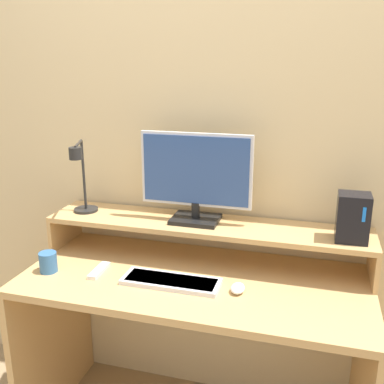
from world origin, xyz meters
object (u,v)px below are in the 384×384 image
monitor (196,176)px  mouse (238,288)px  keyboard (171,281)px  remote_control (99,270)px  mug (48,262)px  desk_lamp (81,180)px  router_dock (353,217)px

monitor → mouse: (0.24, -0.26, -0.35)m
keyboard → remote_control: bearing=177.9°
remote_control → mug: (-0.20, -0.05, 0.03)m
monitor → desk_lamp: size_ratio=1.43×
monitor → keyboard: bearing=-95.8°
desk_lamp → router_dock: (1.14, 0.03, -0.07)m
router_dock → keyboard: bearing=-161.6°
mouse → router_dock: bearing=28.3°
desk_lamp → router_dock: 1.14m
keyboard → mug: bearing=-175.8°
desk_lamp → keyboard: (0.47, -0.19, -0.33)m
monitor → mug: bearing=-151.0°
mouse → remote_control: mouse is taller
mug → remote_control: bearing=13.8°
monitor → keyboard: 0.45m
mouse → desk_lamp: bearing=165.7°
mouse → mug: size_ratio=0.94×
desk_lamp → remote_control: (0.16, -0.18, -0.33)m
keyboard → desk_lamp: bearing=157.8°
mug → mouse: bearing=3.2°
router_dock → desk_lamp: bearing=-178.6°
keyboard → mouse: bearing=1.1°
mouse → remote_control: size_ratio=0.54×
monitor → remote_control: 0.56m
router_dock → mouse: bearing=-151.7°
remote_control → keyboard: bearing=-2.1°
router_dock → mug: (-1.18, -0.26, -0.22)m
mug → monitor: bearing=29.0°
desk_lamp → mouse: (0.74, -0.19, -0.32)m
desk_lamp → router_dock: desk_lamp is taller
mouse → mug: bearing=-176.8°
desk_lamp → mug: (-0.05, -0.23, -0.29)m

